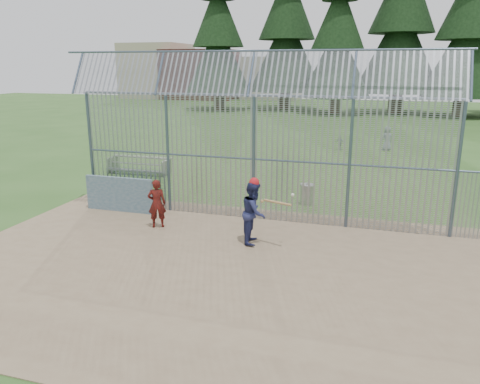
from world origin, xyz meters
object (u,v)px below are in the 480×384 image
(dugout_wall, at_px, (119,194))
(trash_can, at_px, (307,194))
(batter, at_px, (254,212))
(bleacher, at_px, (139,165))
(onlooker, at_px, (157,203))

(dugout_wall, height_order, trash_can, dugout_wall)
(batter, bearing_deg, trash_can, -18.56)
(trash_can, height_order, bleacher, trash_can)
(dugout_wall, bearing_deg, trash_can, 24.64)
(batter, distance_m, bleacher, 10.24)
(dugout_wall, xyz_separation_m, bleacher, (-2.27, 5.51, -0.21))
(dugout_wall, relative_size, batter, 1.41)
(batter, bearing_deg, onlooker, 75.86)
(batter, height_order, onlooker, batter)
(dugout_wall, distance_m, batter, 5.41)
(bleacher, bearing_deg, dugout_wall, -67.63)
(dugout_wall, bearing_deg, bleacher, 112.37)
(dugout_wall, xyz_separation_m, batter, (5.19, -1.50, 0.29))
(bleacher, bearing_deg, onlooker, -57.30)
(onlooker, distance_m, bleacher, 7.87)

